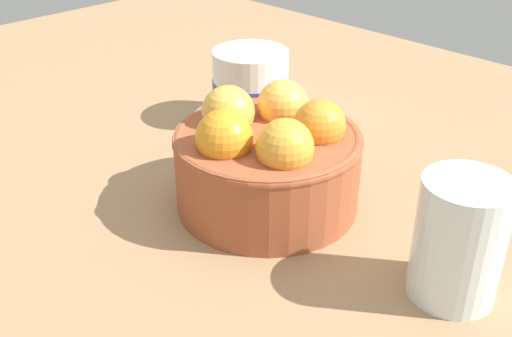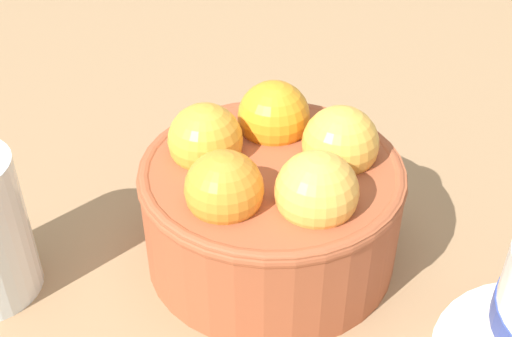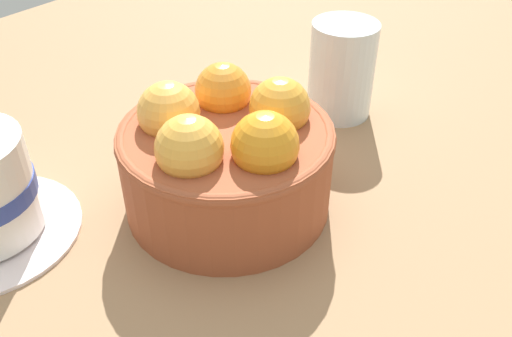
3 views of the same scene
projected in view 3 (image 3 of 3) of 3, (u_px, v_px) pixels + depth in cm
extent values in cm
cube|color=#997551|center=(229.00, 219.00, 45.73)|extent=(142.11, 99.98, 3.43)
cylinder|color=#9E4C2D|center=(227.00, 168.00, 42.63)|extent=(16.00, 16.00, 6.95)
torus|color=#9E4C2D|center=(226.00, 134.00, 40.79)|extent=(16.20, 16.20, 1.00)
sphere|color=orange|center=(223.00, 91.00, 43.47)|extent=(4.43, 4.43, 4.43)
sphere|color=#F9AD48|center=(169.00, 112.00, 40.82)|extent=(4.66, 4.66, 4.66)
sphere|color=#F1AC42|center=(189.00, 149.00, 37.07)|extent=(4.70, 4.70, 4.70)
sphere|color=orange|center=(265.00, 145.00, 37.41)|extent=(4.71, 4.71, 4.71)
sphere|color=gold|center=(280.00, 108.00, 41.37)|extent=(4.62, 4.62, 4.62)
cylinder|color=silver|center=(342.00, 70.00, 53.37)|extent=(6.29, 6.29, 9.28)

